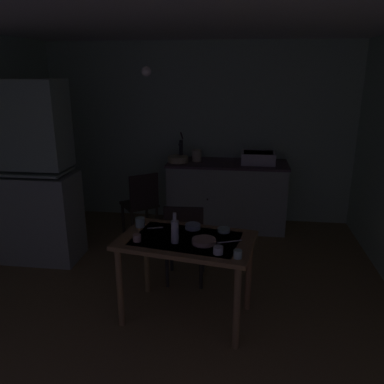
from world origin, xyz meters
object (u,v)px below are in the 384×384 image
chair_by_counter (141,203)px  serving_bowl_wide (224,230)px  chair_far_side (185,241)px  teacup_cream (238,254)px  hutch_cabinet (33,180)px  glass_bottle (175,231)px  mixing_bowl_counter (178,159)px  sink_basin (258,158)px  hand_pump (181,148)px  dining_table (186,250)px

chair_by_counter → serving_bowl_wide: bearing=-52.1°
chair_far_side → teacup_cream: chair_far_side is taller
hutch_cabinet → teacup_cream: 2.59m
chair_by_counter → glass_bottle: bearing=-66.6°
mixing_bowl_counter → glass_bottle: bearing=-81.3°
sink_basin → serving_bowl_wide: bearing=-99.8°
serving_bowl_wide → teacup_cream: 0.50m
chair_far_side → teacup_cream: bearing=-58.7°
chair_far_side → mixing_bowl_counter: bearing=101.7°
hutch_cabinet → hand_pump: bearing=41.5°
sink_basin → teacup_cream: bearing=-95.0°
hutch_cabinet → glass_bottle: 2.03m
hutch_cabinet → mixing_bowl_counter: size_ratio=7.37×
glass_bottle → chair_far_side: bearing=91.6°
mixing_bowl_counter → chair_far_side: 1.64m
dining_table → glass_bottle: glass_bottle is taller
chair_by_counter → teacup_cream: chair_by_counter is taller
sink_basin → chair_by_counter: sink_basin is taller
teacup_cream → dining_table: bearing=145.3°
hutch_cabinet → sink_basin: bearing=26.5°
hutch_cabinet → dining_table: hutch_cabinet is taller
mixing_bowl_counter → chair_by_counter: size_ratio=0.31×
mixing_bowl_counter → teacup_cream: size_ratio=4.24×
hutch_cabinet → serving_bowl_wide: (2.15, -0.74, -0.17)m
hand_pump → serving_bowl_wide: hand_pump is taller
mixing_bowl_counter → glass_bottle: glass_bottle is taller
hutch_cabinet → chair_by_counter: (1.02, 0.71, -0.47)m
mixing_bowl_counter → chair_by_counter: mixing_bowl_counter is taller
hutch_cabinet → chair_far_side: (1.75, -0.34, -0.48)m
mixing_bowl_counter → dining_table: size_ratio=0.23×
hand_pump → dining_table: hand_pump is taller
mixing_bowl_counter → teacup_cream: bearing=-70.5°
mixing_bowl_counter → serving_bowl_wide: bearing=-69.5°
mixing_bowl_counter → chair_far_side: size_ratio=0.32×
hand_pump → chair_far_side: bearing=-79.8°
dining_table → teacup_cream: size_ratio=18.79×
mixing_bowl_counter → serving_bowl_wide: 2.07m
hand_pump → teacup_cream: (0.83, -2.50, -0.30)m
hand_pump → serving_bowl_wide: (0.70, -2.02, -0.31)m
chair_by_counter → hutch_cabinet: bearing=-145.1°
hutch_cabinet → hand_pump: hutch_cabinet is taller
chair_far_side → sink_basin: bearing=64.8°
serving_bowl_wide → glass_bottle: glass_bottle is taller
sink_basin → mixing_bowl_counter: 1.07m
glass_bottle → dining_table: bearing=48.7°
hand_pump → teacup_cream: hand_pump is taller
dining_table → teacup_cream: bearing=-34.7°
hutch_cabinet → dining_table: (1.85, -0.92, -0.30)m
serving_bowl_wide → glass_bottle: bearing=-144.8°
dining_table → chair_far_side: 0.61m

